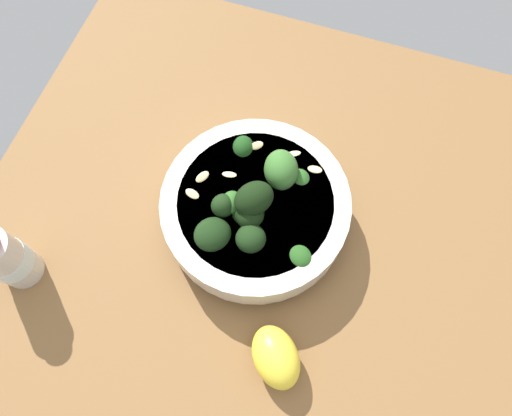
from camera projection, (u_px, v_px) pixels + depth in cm
name	position (u px, v px, depth cm)	size (l,w,h in cm)	color
ground_plane	(251.00, 239.00, 64.41)	(71.86, 71.86, 5.00)	brown
bowl_of_broccoli	(256.00, 208.00, 58.97)	(22.88, 22.88, 10.81)	silver
lemon_wedge	(276.00, 357.00, 53.85)	(7.25, 5.06, 5.05)	yellow
bottle_tall	(5.00, 258.00, 55.52)	(5.05, 5.05, 11.43)	beige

